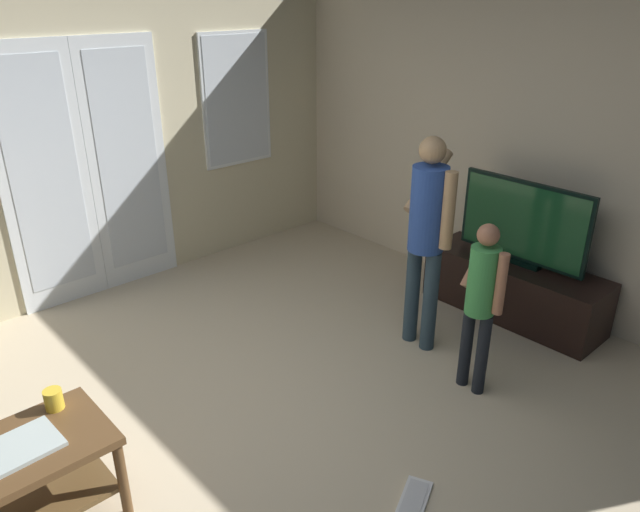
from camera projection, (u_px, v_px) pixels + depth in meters
ground_plane at (224, 461)px, 3.26m from camera, size 5.84×4.91×0.02m
wall_back_with_doors at (36, 147)px, 4.41m from camera, size 5.84×0.09×2.63m
wall_right_plain at (532, 141)px, 4.50m from camera, size 0.06×4.91×2.60m
coffee_table at (6, 480)px, 2.66m from camera, size 0.93×0.51×0.48m
tv_stand at (514, 289)px, 4.62m from camera, size 0.46×1.38×0.44m
flat_screen_tv at (523, 223)px, 4.40m from camera, size 0.08×1.01×0.65m
person_adult at (428, 226)px, 3.97m from camera, size 0.57×0.41×1.51m
person_child at (482, 294)px, 3.58m from camera, size 0.39×0.30×1.13m
loose_keyboard at (410, 511)px, 2.92m from camera, size 0.45×0.30×0.02m
laptop_closed at (20, 447)px, 2.65m from camera, size 0.33×0.27×0.02m
cup_near_edge at (54, 399)px, 2.89m from camera, size 0.09×0.09×0.10m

